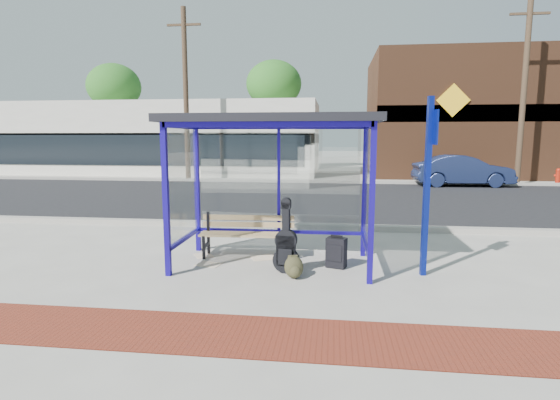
# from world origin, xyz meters

# --- Properties ---
(ground) EXTENTS (120.00, 120.00, 0.00)m
(ground) POSITION_xyz_m (0.00, 0.00, 0.00)
(ground) COLOR #B2ADA0
(ground) RESTS_ON ground
(brick_paver_strip) EXTENTS (60.00, 1.00, 0.01)m
(brick_paver_strip) POSITION_xyz_m (0.00, -2.60, 0.01)
(brick_paver_strip) COLOR maroon
(brick_paver_strip) RESTS_ON ground
(curb_near) EXTENTS (60.00, 0.25, 0.12)m
(curb_near) POSITION_xyz_m (0.00, 2.90, 0.06)
(curb_near) COLOR gray
(curb_near) RESTS_ON ground
(street_asphalt) EXTENTS (60.00, 10.00, 0.00)m
(street_asphalt) POSITION_xyz_m (0.00, 8.00, 0.00)
(street_asphalt) COLOR black
(street_asphalt) RESTS_ON ground
(curb_far) EXTENTS (60.00, 0.25, 0.12)m
(curb_far) POSITION_xyz_m (0.00, 13.10, 0.06)
(curb_far) COLOR gray
(curb_far) RESTS_ON ground
(far_sidewalk) EXTENTS (60.00, 4.00, 0.01)m
(far_sidewalk) POSITION_xyz_m (0.00, 15.00, 0.00)
(far_sidewalk) COLOR #B2ADA0
(far_sidewalk) RESTS_ON ground
(bus_shelter) EXTENTS (3.30, 1.80, 2.42)m
(bus_shelter) POSITION_xyz_m (0.00, 0.07, 2.07)
(bus_shelter) COLOR #1A0D95
(bus_shelter) RESTS_ON ground
(storefront_white) EXTENTS (18.00, 6.04, 4.00)m
(storefront_white) POSITION_xyz_m (-9.00, 17.99, 2.00)
(storefront_white) COLOR silver
(storefront_white) RESTS_ON ground
(storefront_brown) EXTENTS (10.00, 7.08, 6.40)m
(storefront_brown) POSITION_xyz_m (8.00, 18.49, 3.20)
(storefront_brown) COLOR #59331E
(storefront_brown) RESTS_ON ground
(tree_left) EXTENTS (3.60, 3.60, 7.03)m
(tree_left) POSITION_xyz_m (-14.00, 22.00, 5.45)
(tree_left) COLOR #4C3826
(tree_left) RESTS_ON ground
(tree_mid) EXTENTS (3.60, 3.60, 7.03)m
(tree_mid) POSITION_xyz_m (-3.00, 22.00, 5.45)
(tree_mid) COLOR #4C3826
(tree_mid) RESTS_ON ground
(tree_right) EXTENTS (3.60, 3.60, 7.03)m
(tree_right) POSITION_xyz_m (12.50, 22.00, 5.45)
(tree_right) COLOR #4C3826
(tree_right) RESTS_ON ground
(utility_pole_west) EXTENTS (1.60, 0.24, 8.00)m
(utility_pole_west) POSITION_xyz_m (-6.00, 13.40, 4.11)
(utility_pole_west) COLOR #4C3826
(utility_pole_west) RESTS_ON ground
(utility_pole_east) EXTENTS (1.60, 0.24, 8.00)m
(utility_pole_east) POSITION_xyz_m (9.00, 13.40, 4.11)
(utility_pole_east) COLOR #4C3826
(utility_pole_east) RESTS_ON ground
(bench) EXTENTS (1.65, 0.47, 0.77)m
(bench) POSITION_xyz_m (-0.52, 0.46, 0.44)
(bench) COLOR black
(bench) RESTS_ON ground
(guitar_bag) EXTENTS (0.41, 0.16, 1.11)m
(guitar_bag) POSITION_xyz_m (0.26, -0.39, 0.40)
(guitar_bag) COLOR black
(guitar_bag) RESTS_ON ground
(suitcase) EXTENTS (0.35, 0.28, 0.53)m
(suitcase) POSITION_xyz_m (1.03, -0.03, 0.25)
(suitcase) COLOR black
(suitcase) RESTS_ON ground
(backpack) EXTENTS (0.33, 0.32, 0.34)m
(backpack) POSITION_xyz_m (0.40, -0.65, 0.16)
(backpack) COLOR #32301B
(backpack) RESTS_ON ground
(sign_post) EXTENTS (0.14, 0.33, 2.67)m
(sign_post) POSITION_xyz_m (2.35, -0.25, 1.50)
(sign_post) COLOR navy
(sign_post) RESTS_ON ground
(newspaper_a) EXTENTS (0.44, 0.47, 0.01)m
(newspaper_a) POSITION_xyz_m (-1.30, 0.40, 0.00)
(newspaper_a) COLOR white
(newspaper_a) RESTS_ON ground
(newspaper_b) EXTENTS (0.45, 0.39, 0.01)m
(newspaper_b) POSITION_xyz_m (-1.05, -0.12, 0.00)
(newspaper_b) COLOR white
(newspaper_b) RESTS_ON ground
(newspaper_c) EXTENTS (0.50, 0.45, 0.01)m
(newspaper_c) POSITION_xyz_m (-0.22, 0.38, 0.00)
(newspaper_c) COLOR white
(newspaper_c) RESTS_ON ground
(parked_car) EXTENTS (4.09, 1.60, 1.33)m
(parked_car) POSITION_xyz_m (6.43, 12.54, 0.66)
(parked_car) COLOR #1B254B
(parked_car) RESTS_ON ground
(fire_hydrant) EXTENTS (0.33, 0.22, 0.73)m
(fire_hydrant) POSITION_xyz_m (10.81, 13.67, 0.39)
(fire_hydrant) COLOR #AA1D0C
(fire_hydrant) RESTS_ON ground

